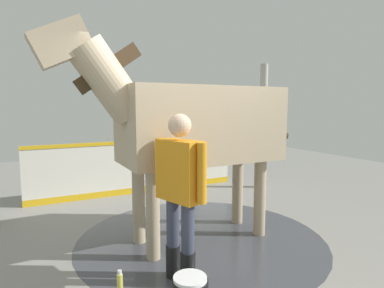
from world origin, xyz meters
TOP-DOWN VIEW (x-y plane):
  - ground_plane at (0.00, 0.00)m, footprint 16.00×16.00m
  - wet_patch at (0.11, -0.22)m, footprint 3.25×3.25m
  - barrier_wall at (2.69, -0.17)m, footprint 0.18×4.25m
  - roof_post_far at (1.95, -2.68)m, footprint 0.16×0.16m
  - horse at (0.10, -0.09)m, footprint 0.98×3.43m
  - handler at (-0.73, 0.45)m, footprint 0.65×0.37m
  - bottle_shampoo at (-0.67, 1.05)m, footprint 0.06×0.06m

SIDE VIEW (x-z plane):
  - ground_plane at x=0.00m, z-range -0.02..0.00m
  - wet_patch at x=0.11m, z-range 0.00..0.00m
  - bottle_shampoo at x=-0.67m, z-range -0.01..0.21m
  - barrier_wall at x=2.69m, z-range -0.04..1.03m
  - handler at x=-0.73m, z-range 0.13..1.82m
  - roof_post_far at x=1.95m, z-range 0.00..2.62m
  - horse at x=0.10m, z-range 0.20..2.87m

